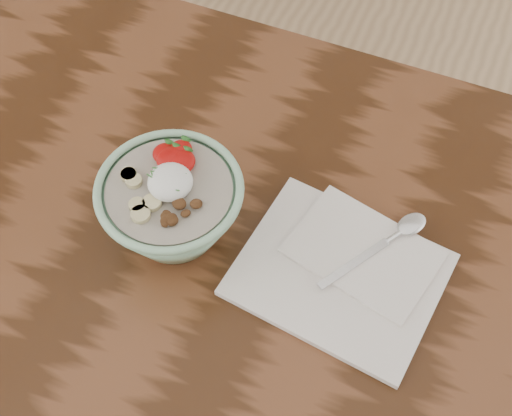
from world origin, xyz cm
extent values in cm
cube|color=#381E0E|center=(0.00, 0.00, 73.00)|extent=(160.00, 90.00, 4.00)
cylinder|color=#4C2D19|center=(-72.00, 37.00, 35.50)|extent=(7.00, 7.00, 71.00)
cylinder|color=#97CBA5|center=(-11.92, 3.95, 75.58)|extent=(8.07, 8.07, 1.15)
torus|color=#97CBA5|center=(-11.92, 3.95, 84.99)|extent=(18.34, 18.34, 1.06)
cylinder|color=#AFA291|center=(-11.92, 3.95, 84.41)|extent=(15.56, 15.56, 0.96)
ellipsoid|color=white|center=(-11.82, 4.37, 85.95)|extent=(5.52, 5.52, 3.04)
ellipsoid|color=#A40907|center=(-14.59, 8.19, 85.65)|extent=(2.78, 3.06, 1.53)
cone|color=#286623|center=(-14.59, 9.44, 85.95)|extent=(1.40, 1.03, 1.52)
ellipsoid|color=#A40907|center=(-13.39, 7.60, 85.83)|extent=(3.41, 3.75, 1.87)
cone|color=#286623|center=(-13.39, 9.13, 86.13)|extent=(1.40, 1.03, 1.52)
ellipsoid|color=#A40907|center=(-12.87, 9.33, 85.69)|extent=(2.92, 3.21, 1.61)
cone|color=#286623|center=(-12.87, 10.64, 85.99)|extent=(1.40, 1.03, 1.52)
ellipsoid|color=#A40907|center=(-11.90, 7.69, 85.81)|extent=(3.35, 3.68, 1.84)
cone|color=#286623|center=(-11.90, 9.19, 86.11)|extent=(1.40, 1.03, 1.52)
cylinder|color=#CBBF86|center=(-17.24, 3.80, 85.29)|extent=(1.94, 1.94, 0.70)
cylinder|color=#CBBF86|center=(-13.27, -0.74, 85.29)|extent=(2.37, 2.37, 0.70)
cylinder|color=#CBBF86|center=(-16.26, 3.24, 85.29)|extent=(2.04, 2.04, 0.70)
cylinder|color=#CBBF86|center=(-12.77, 1.25, 85.29)|extent=(2.29, 2.29, 0.70)
cylinder|color=#CBBF86|center=(-14.26, 0.25, 85.29)|extent=(2.01, 2.01, 0.70)
cylinder|color=#CBBF86|center=(-17.27, 3.84, 85.29)|extent=(2.01, 2.01, 0.70)
ellipsoid|color=#4E2D17|center=(-9.69, 0.07, 85.42)|extent=(1.92, 1.91, 1.12)
ellipsoid|color=#4E2D17|center=(-10.44, 0.20, 85.35)|extent=(1.61, 1.69, 0.70)
ellipsoid|color=#4E2D17|center=(-8.40, 1.37, 85.33)|extent=(1.60, 1.63, 0.69)
ellipsoid|color=#4E2D17|center=(-10.20, -0.34, 85.43)|extent=(1.35, 1.71, 0.86)
ellipsoid|color=#4E2D17|center=(-7.79, 3.00, 85.43)|extent=(1.98, 1.91, 0.85)
ellipsoid|color=#4E2D17|center=(-10.11, -0.73, 85.35)|extent=(1.55, 1.64, 0.74)
ellipsoid|color=#4E2D17|center=(-9.64, 2.22, 85.54)|extent=(2.38, 2.27, 1.09)
ellipsoid|color=#4E2D17|center=(-10.36, 0.42, 85.35)|extent=(1.59, 1.40, 0.85)
ellipsoid|color=#4E2D17|center=(-9.31, -0.20, 85.40)|extent=(1.68, 1.82, 1.17)
cylinder|color=#3B7933|center=(-12.93, 4.86, 86.89)|extent=(0.30, 1.25, 0.22)
cylinder|color=#3B7933|center=(-13.78, 3.61, 86.89)|extent=(1.61, 0.58, 0.24)
cylinder|color=#3B7933|center=(-13.40, 5.16, 86.89)|extent=(1.70, 0.54, 0.24)
cylinder|color=#3B7933|center=(-11.87, 5.40, 86.89)|extent=(1.05, 1.56, 0.24)
cylinder|color=#3B7933|center=(-13.71, 4.53, 86.89)|extent=(1.31, 0.51, 0.23)
cylinder|color=#3B7933|center=(-12.55, 3.26, 86.89)|extent=(1.45, 0.23, 0.23)
cylinder|color=#3B7933|center=(-13.53, 5.02, 86.89)|extent=(1.70, 0.36, 0.24)
cylinder|color=#3B7933|center=(-13.18, 4.44, 86.89)|extent=(1.06, 1.04, 0.23)
cylinder|color=#3B7933|center=(-12.55, 3.25, 86.89)|extent=(1.30, 1.13, 0.23)
cylinder|color=#3B7933|center=(-10.44, 5.17, 86.89)|extent=(0.65, 1.02, 0.22)
cylinder|color=#3B7933|center=(-11.64, 4.03, 86.89)|extent=(1.00, 0.36, 0.21)
cylinder|color=#3B7933|center=(-11.73, 3.11, 86.89)|extent=(0.46, 0.99, 0.21)
cylinder|color=#3B7933|center=(-10.43, 2.99, 86.89)|extent=(1.14, 0.39, 0.22)
cylinder|color=#3B7933|center=(-13.79, 3.85, 86.89)|extent=(0.99, 1.04, 0.22)
cube|color=white|center=(10.15, 5.81, 75.48)|extent=(27.18, 23.04, 0.96)
cube|color=white|center=(12.06, 9.63, 76.24)|extent=(20.52, 16.25, 0.57)
cube|color=silver|center=(11.47, 7.29, 76.70)|extent=(6.79, 10.02, 0.34)
cylinder|color=silver|center=(15.18, 13.25, 76.87)|extent=(2.11, 2.82, 0.68)
ellipsoid|color=silver|center=(16.65, 15.62, 76.99)|extent=(4.86, 5.34, 0.92)
camera|label=1|loc=(16.37, -37.13, 155.99)|focal=50.00mm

